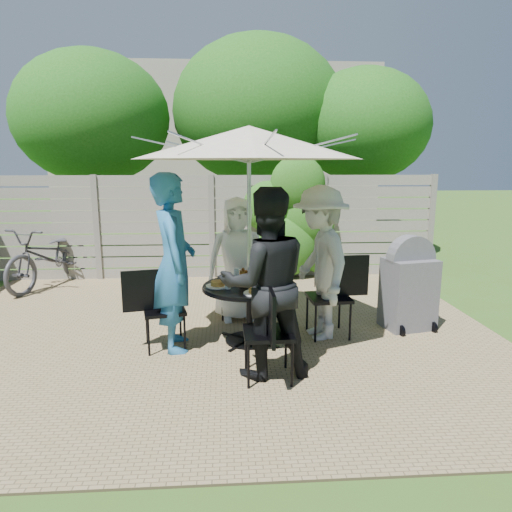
{
  "coord_description": "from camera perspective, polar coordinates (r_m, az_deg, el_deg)",
  "views": [
    {
      "loc": [
        0.26,
        -5.07,
        2.02
      ],
      "look_at": [
        0.6,
        0.1,
        0.98
      ],
      "focal_mm": 32.0,
      "sensor_mm": 36.0,
      "label": 1
    }
  ],
  "objects": [
    {
      "name": "backyard_envelope",
      "position": [
        15.38,
        -4.51,
        13.54
      ],
      "size": [
        60.0,
        60.0,
        5.0
      ],
      "color": "#395B1C",
      "rests_on": "ground"
    },
    {
      "name": "patio_table",
      "position": [
        5.21,
        -0.83,
        -5.84
      ],
      "size": [
        1.18,
        1.18,
        0.69
      ],
      "rotation": [
        0.0,
        0.0,
        0.14
      ],
      "color": "black",
      "rests_on": "ground"
    },
    {
      "name": "umbrella",
      "position": [
        4.98,
        -0.89,
        13.98
      ],
      "size": [
        2.81,
        2.81,
        2.42
      ],
      "rotation": [
        0.0,
        0.0,
        0.14
      ],
      "color": "silver",
      "rests_on": "ground"
    },
    {
      "name": "chair_back",
      "position": [
        6.17,
        -2.49,
        -4.81
      ],
      "size": [
        0.53,
        0.74,
        1.0
      ],
      "rotation": [
        0.0,
        0.0,
        4.81
      ],
      "color": "black",
      "rests_on": "ground"
    },
    {
      "name": "person_back",
      "position": [
        5.92,
        -2.33,
        -0.43
      ],
      "size": [
        0.85,
        0.62,
        1.62
      ],
      "primitive_type": "imported",
      "rotation": [
        0.0,
        0.0,
        6.42
      ],
      "color": "white",
      "rests_on": "ground"
    },
    {
      "name": "chair_left",
      "position": [
        5.19,
        -11.47,
        -8.5
      ],
      "size": [
        0.7,
        0.52,
        0.92
      ],
      "rotation": [
        0.0,
        0.0,
        6.5
      ],
      "color": "black",
      "rests_on": "ground"
    },
    {
      "name": "person_left",
      "position": [
        5.0,
        -10.23,
        -0.91
      ],
      "size": [
        0.56,
        0.77,
        1.94
      ],
      "primitive_type": "imported",
      "rotation": [
        0.0,
        0.0,
        7.99
      ],
      "color": "#24669D",
      "rests_on": "ground"
    },
    {
      "name": "chair_front",
      "position": [
        4.39,
        1.54,
        -11.9
      ],
      "size": [
        0.47,
        0.69,
        0.96
      ],
      "rotation": [
        0.0,
        0.0,
        1.59
      ],
      "color": "black",
      "rests_on": "ground"
    },
    {
      "name": "person_front",
      "position": [
        4.31,
        1.2,
        -3.54
      ],
      "size": [
        0.97,
        0.8,
        1.83
      ],
      "primitive_type": "imported",
      "rotation": [
        0.0,
        0.0,
        3.28
      ],
      "color": "black",
      "rests_on": "ground"
    },
    {
      "name": "chair_right",
      "position": [
        5.52,
        9.17,
        -7.0
      ],
      "size": [
        0.72,
        0.5,
        0.98
      ],
      "rotation": [
        0.0,
        0.0,
        3.2
      ],
      "color": "black",
      "rests_on": "ground"
    },
    {
      "name": "person_right",
      "position": [
        5.31,
        7.99,
        -0.94
      ],
      "size": [
        0.82,
        1.24,
        1.8
      ],
      "primitive_type": "imported",
      "rotation": [
        0.0,
        0.0,
        4.85
      ],
      "color": "beige",
      "rests_on": "ground"
    },
    {
      "name": "plate_back",
      "position": [
        5.49,
        -1.53,
        -2.44
      ],
      "size": [
        0.26,
        0.26,
        0.06
      ],
      "color": "white",
      "rests_on": "patio_table"
    },
    {
      "name": "plate_left",
      "position": [
        5.09,
        -4.83,
        -3.57
      ],
      "size": [
        0.26,
        0.26,
        0.06
      ],
      "color": "white",
      "rests_on": "patio_table"
    },
    {
      "name": "plate_front",
      "position": [
        4.8,
        -0.04,
        -4.45
      ],
      "size": [
        0.26,
        0.26,
        0.06
      ],
      "color": "white",
      "rests_on": "patio_table"
    },
    {
      "name": "plate_right",
      "position": [
        5.22,
        3.05,
        -3.17
      ],
      "size": [
        0.26,
        0.26,
        0.06
      ],
      "color": "white",
      "rests_on": "patio_table"
    },
    {
      "name": "glass_back",
      "position": [
        5.37,
        -2.45,
        -2.27
      ],
      "size": [
        0.07,
        0.07,
        0.14
      ],
      "primitive_type": "cylinder",
      "color": "silver",
      "rests_on": "patio_table"
    },
    {
      "name": "glass_left",
      "position": [
        4.99,
        -3.55,
        -3.32
      ],
      "size": [
        0.07,
        0.07,
        0.14
      ],
      "primitive_type": "cylinder",
      "color": "silver",
      "rests_on": "patio_table"
    },
    {
      "name": "glass_right",
      "position": [
        5.29,
        1.72,
        -2.47
      ],
      "size": [
        0.07,
        0.07,
        0.14
      ],
      "primitive_type": "cylinder",
      "color": "silver",
      "rests_on": "patio_table"
    },
    {
      "name": "syrup_jug",
      "position": [
        5.17,
        -1.6,
        -2.68
      ],
      "size": [
        0.09,
        0.09,
        0.16
      ],
      "primitive_type": "cylinder",
      "color": "#59280C",
      "rests_on": "patio_table"
    },
    {
      "name": "coffee_cup",
      "position": [
        5.36,
        -0.22,
        -2.37
      ],
      "size": [
        0.08,
        0.08,
        0.12
      ],
      "primitive_type": "cylinder",
      "color": "#C6B293",
      "rests_on": "patio_table"
    },
    {
      "name": "bicycle",
      "position": [
        8.36,
        -24.36,
        -0.02
      ],
      "size": [
        1.29,
        2.08,
        1.03
      ],
      "primitive_type": "imported",
      "rotation": [
        0.0,
        0.0,
        -0.33
      ],
      "color": "#333338",
      "rests_on": "ground"
    },
    {
      "name": "bbq_grill",
      "position": [
        5.93,
        18.56,
        -3.69
      ],
      "size": [
        0.66,
        0.56,
        1.18
      ],
      "rotation": [
        0.0,
        0.0,
        0.21
      ],
      "color": "#56565B",
      "rests_on": "ground"
    }
  ]
}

